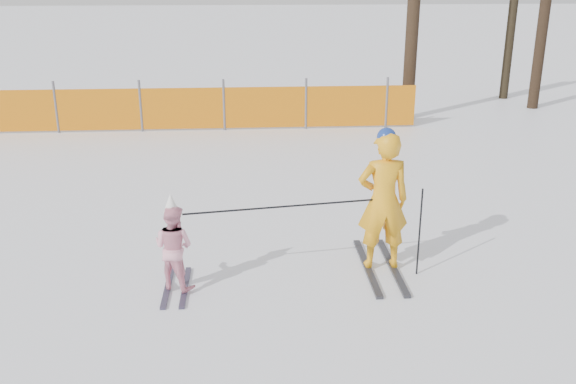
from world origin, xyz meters
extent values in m
plane|color=white|center=(0.00, 0.00, 0.00)|extent=(120.00, 120.00, 0.00)
cube|color=black|center=(1.04, 0.18, 0.02)|extent=(0.09, 1.70, 0.04)
cube|color=black|center=(1.38, 0.18, 0.02)|extent=(0.09, 1.70, 0.04)
imported|color=#FEA715|center=(1.21, 0.18, 0.96)|extent=(0.68, 0.46, 1.84)
sphere|color=navy|center=(1.21, 0.18, 1.81)|extent=(0.24, 0.24, 0.24)
cube|color=black|center=(-1.56, -0.21, 0.01)|extent=(0.09, 1.06, 0.03)
cube|color=black|center=(-1.34, -0.21, 0.01)|extent=(0.09, 1.06, 0.03)
imported|color=#FFA6BD|center=(-1.45, -0.21, 0.57)|extent=(0.66, 0.61, 1.08)
cone|color=white|center=(-1.45, -0.21, 1.15)|extent=(0.19, 0.19, 0.24)
cylinder|color=black|center=(1.66, -0.02, 0.59)|extent=(0.02, 0.02, 1.19)
cylinder|color=black|center=(-0.12, -0.01, 0.99)|extent=(2.42, 0.38, 0.02)
cylinder|color=#595960|center=(-5.05, 7.97, 0.62)|extent=(0.06, 0.06, 1.25)
cylinder|color=#595960|center=(-3.05, 7.97, 0.62)|extent=(0.06, 0.06, 1.25)
cylinder|color=#595960|center=(-1.05, 7.97, 0.62)|extent=(0.06, 0.06, 1.25)
cylinder|color=#595960|center=(0.95, 7.97, 0.62)|extent=(0.06, 0.06, 1.25)
cylinder|color=#595960|center=(2.95, 7.97, 0.62)|extent=(0.06, 0.06, 1.25)
cube|color=orange|center=(-4.70, 7.97, 0.55)|extent=(16.71, 0.03, 1.00)
cylinder|color=#2E2014|center=(3.74, 8.98, 2.77)|extent=(0.32, 0.32, 5.55)
cylinder|color=black|center=(7.31, 11.40, 2.47)|extent=(0.25, 0.25, 4.94)
cylinder|color=black|center=(7.60, 9.97, 2.93)|extent=(0.29, 0.29, 5.86)
camera|label=1|loc=(-0.54, -7.46, 3.83)|focal=40.00mm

